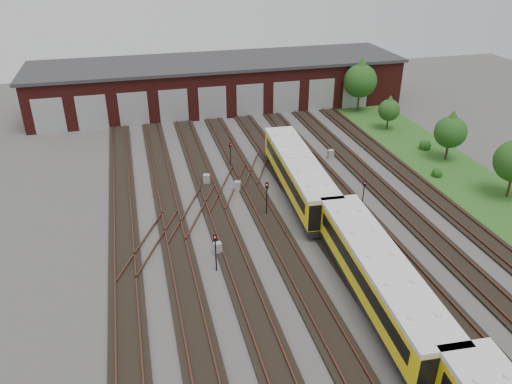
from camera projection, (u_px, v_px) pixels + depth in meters
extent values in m
plane|color=#43413E|center=(321.00, 266.00, 36.83)|extent=(120.00, 120.00, 0.00)
cube|color=black|center=(126.00, 295.00, 33.69)|extent=(2.40, 70.00, 0.18)
cube|color=#512B20|center=(115.00, 295.00, 33.45)|extent=(0.10, 70.00, 0.15)
cube|color=#512B20|center=(137.00, 292.00, 33.77)|extent=(0.10, 70.00, 0.15)
cube|color=black|center=(185.00, 286.00, 34.57)|extent=(2.40, 70.00, 0.18)
cube|color=#512B20|center=(175.00, 286.00, 34.34)|extent=(0.10, 70.00, 0.15)
cube|color=#512B20|center=(196.00, 282.00, 34.66)|extent=(0.10, 70.00, 0.15)
cube|color=black|center=(242.00, 277.00, 35.46)|extent=(2.40, 70.00, 0.18)
cube|color=#512B20|center=(232.00, 277.00, 35.23)|extent=(0.10, 70.00, 0.15)
cube|color=#512B20|center=(251.00, 274.00, 35.54)|extent=(0.10, 70.00, 0.15)
cube|color=black|center=(295.00, 269.00, 36.35)|extent=(2.40, 70.00, 0.18)
cube|color=#512B20|center=(286.00, 268.00, 36.11)|extent=(0.10, 70.00, 0.15)
cube|color=#512B20|center=(304.00, 265.00, 36.43)|extent=(0.10, 70.00, 0.15)
cube|color=black|center=(346.00, 261.00, 37.23)|extent=(2.40, 70.00, 0.18)
cube|color=#512B20|center=(337.00, 260.00, 37.00)|extent=(0.10, 70.00, 0.15)
cube|color=#512B20|center=(355.00, 258.00, 37.31)|extent=(0.10, 70.00, 0.15)
cube|color=black|center=(394.00, 253.00, 38.12)|extent=(2.40, 70.00, 0.18)
cube|color=#512B20|center=(386.00, 253.00, 37.88)|extent=(0.10, 70.00, 0.15)
cube|color=#512B20|center=(403.00, 250.00, 38.20)|extent=(0.10, 70.00, 0.15)
cube|color=black|center=(441.00, 246.00, 39.00)|extent=(2.40, 70.00, 0.18)
cube|color=#512B20|center=(433.00, 245.00, 38.77)|extent=(0.10, 70.00, 0.15)
cube|color=#512B20|center=(449.00, 243.00, 39.09)|extent=(0.10, 70.00, 0.15)
cube|color=black|center=(485.00, 239.00, 39.89)|extent=(2.40, 70.00, 0.18)
cube|color=#512B20|center=(478.00, 238.00, 39.65)|extent=(0.10, 70.00, 0.15)
cube|color=#512B20|center=(493.00, 236.00, 39.97)|extent=(0.10, 70.00, 0.15)
cube|color=#512B20|center=(194.00, 211.00, 43.53)|extent=(5.40, 9.62, 0.15)
cube|color=#512B20|center=(229.00, 186.00, 47.85)|extent=(5.40, 9.62, 0.15)
cube|color=#512B20|center=(259.00, 165.00, 52.17)|extent=(5.40, 9.62, 0.15)
cube|color=#512B20|center=(150.00, 242.00, 39.21)|extent=(5.40, 9.62, 0.15)
cube|color=#512B20|center=(284.00, 147.00, 56.49)|extent=(5.40, 9.62, 0.15)
cube|color=#4E1613|center=(219.00, 84.00, 69.79)|extent=(50.00, 12.00, 6.00)
cube|color=#303033|center=(218.00, 62.00, 68.34)|extent=(51.00, 12.50, 0.40)
cube|color=#9FA1A4|center=(49.00, 116.00, 60.12)|extent=(3.60, 0.12, 4.40)
cube|color=#9FA1A4|center=(92.00, 113.00, 61.23)|extent=(3.60, 0.12, 4.40)
cube|color=#9FA1A4|center=(134.00, 110.00, 62.34)|extent=(3.60, 0.12, 4.40)
cube|color=#9FA1A4|center=(174.00, 107.00, 63.44)|extent=(3.60, 0.12, 4.40)
cube|color=#9FA1A4|center=(213.00, 104.00, 64.55)|extent=(3.60, 0.12, 4.40)
cube|color=#9FA1A4|center=(250.00, 101.00, 65.66)|extent=(3.60, 0.12, 4.40)
cube|color=#9FA1A4|center=(286.00, 98.00, 66.77)|extent=(3.60, 0.12, 4.40)
cube|color=#9FA1A4|center=(321.00, 95.00, 67.87)|extent=(3.60, 0.12, 4.40)
cube|color=#9FA1A4|center=(355.00, 93.00, 68.98)|extent=(3.60, 0.12, 4.40)
cube|color=#1F511B|center=(464.00, 180.00, 49.61)|extent=(8.00, 55.00, 0.05)
cube|color=black|center=(376.00, 294.00, 32.90)|extent=(3.60, 16.57, 0.66)
cube|color=yellow|center=(378.00, 275.00, 32.19)|extent=(3.93, 16.59, 2.41)
cube|color=silver|center=(381.00, 258.00, 31.56)|extent=(4.04, 16.60, 0.33)
cube|color=black|center=(357.00, 275.00, 31.83)|extent=(1.02, 14.44, 0.93)
cube|color=black|center=(400.00, 270.00, 32.30)|extent=(1.02, 14.44, 0.93)
cube|color=black|center=(298.00, 188.00, 46.64)|extent=(3.60, 16.57, 0.66)
cube|color=yellow|center=(298.00, 173.00, 45.93)|extent=(3.93, 16.59, 2.41)
cube|color=silver|center=(299.00, 159.00, 45.30)|extent=(4.04, 16.60, 0.33)
cube|color=black|center=(283.00, 171.00, 45.57)|extent=(1.02, 14.44, 0.93)
cube|color=black|center=(314.00, 169.00, 46.04)|extent=(1.02, 14.44, 0.93)
cylinder|color=black|center=(216.00, 256.00, 35.71)|extent=(0.10, 0.10, 2.57)
cube|color=black|center=(215.00, 238.00, 35.00)|extent=(0.28, 0.19, 0.51)
sphere|color=red|center=(215.00, 237.00, 34.86)|extent=(0.12, 0.12, 0.12)
cylinder|color=black|center=(230.00, 157.00, 52.00)|extent=(0.09, 0.09, 2.18)
cube|color=black|center=(230.00, 145.00, 51.39)|extent=(0.26, 0.21, 0.45)
sphere|color=red|center=(230.00, 145.00, 51.27)|extent=(0.11, 0.11, 0.11)
cylinder|color=black|center=(267.00, 202.00, 42.85)|extent=(0.11, 0.11, 2.60)
cube|color=black|center=(267.00, 185.00, 42.12)|extent=(0.32, 0.26, 0.56)
sphere|color=red|center=(267.00, 185.00, 41.98)|extent=(0.13, 0.13, 0.13)
cylinder|color=black|center=(363.00, 197.00, 44.15)|extent=(0.09, 0.09, 2.16)
cube|color=black|center=(365.00, 184.00, 43.54)|extent=(0.26, 0.20, 0.46)
sphere|color=red|center=(365.00, 183.00, 43.42)|extent=(0.11, 0.11, 0.11)
cube|color=#949698|center=(218.00, 248.00, 37.99)|extent=(0.65, 0.57, 0.97)
cube|color=#949698|center=(238.00, 186.00, 47.35)|extent=(0.72, 0.67, 0.96)
cube|color=#949698|center=(207.00, 179.00, 48.54)|extent=(0.75, 0.69, 1.03)
cube|color=#949698|center=(293.00, 154.00, 54.22)|extent=(0.67, 0.60, 0.94)
cube|color=#949698|center=(331.00, 154.00, 54.13)|extent=(0.60, 0.51, 0.98)
cylinder|color=#372818|center=(358.00, 103.00, 68.29)|extent=(0.27, 0.27, 2.28)
sphere|color=#194213|center=(360.00, 81.00, 66.89)|extent=(4.44, 4.44, 4.44)
cone|color=#194213|center=(361.00, 69.00, 66.15)|extent=(3.81, 3.81, 3.17)
cylinder|color=#372818|center=(387.00, 124.00, 62.06)|extent=(0.21, 0.21, 1.36)
sphere|color=#194213|center=(389.00, 110.00, 61.23)|extent=(2.65, 2.65, 2.65)
cone|color=#194213|center=(390.00, 103.00, 60.79)|extent=(2.27, 2.27, 1.89)
cylinder|color=#372818|center=(509.00, 187.00, 45.99)|extent=(0.22, 0.22, 1.98)
cylinder|color=#372818|center=(447.00, 152.00, 53.63)|extent=(0.26, 0.26, 1.73)
sphere|color=#194213|center=(450.00, 132.00, 52.56)|extent=(3.37, 3.37, 3.37)
cone|color=#194213|center=(453.00, 121.00, 52.00)|extent=(2.89, 2.89, 2.41)
sphere|color=#194213|center=(437.00, 172.00, 50.07)|extent=(1.04, 1.04, 1.04)
sphere|color=#194213|center=(425.00, 144.00, 56.36)|extent=(1.33, 1.33, 1.33)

